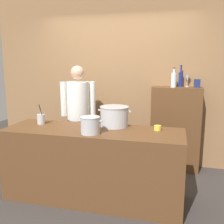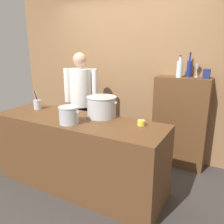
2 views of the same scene
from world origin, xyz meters
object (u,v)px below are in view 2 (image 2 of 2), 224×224
Objects in this scene: butter_jar at (141,123)px; utensil_crock at (37,104)px; stockpot_large at (102,107)px; wine_glass_wide at (197,68)px; wine_bottle_clear at (179,69)px; chef at (81,98)px; stockpot_small at (69,115)px; spice_tin_navy at (207,74)px; wine_bottle_cobalt at (189,68)px.

utensil_crock is at bearing -178.12° from butter_jar.
stockpot_large is 1.59× the size of utensil_crock.
stockpot_large is 1.46m from wine_glass_wide.
wine_bottle_clear reaches higher than stockpot_large.
chef is 1.39m from butter_jar.
chef reaches higher than wine_glass_wide.
stockpot_large reaches higher than butter_jar.
spice_tin_navy is at bearing 47.69° from stockpot_small.
butter_jar is 1.29m from wine_glass_wide.
spice_tin_navy is (2.03, 1.08, 0.43)m from utensil_crock.
butter_jar is at bearing 133.24° from chef.
wine_glass_wide is (0.91, 1.05, 0.43)m from stockpot_large.
chef reaches higher than spice_tin_navy.
chef is at bearing 142.62° from stockpot_large.
stockpot_large is 1.28× the size of wine_bottle_cobalt.
wine_bottle_clear is at bearing 31.23° from utensil_crock.
chef reaches higher than stockpot_small.
butter_jar is 0.48× the size of wine_glass_wide.
utensil_crock is (-0.27, -0.65, 0.00)m from chef.
wine_bottle_cobalt is (1.00, 1.43, 0.46)m from stockpot_small.
spice_tin_navy is (0.24, -0.07, -0.06)m from wine_bottle_cobalt.
wine_bottle_cobalt is 0.17m from wine_bottle_clear.
chef is at bearing 118.67° from stockpot_small.
utensil_crock is at bearing -151.91° from spice_tin_navy.
stockpot_large is at bearing 6.90° from utensil_crock.
wine_bottle_cobalt is 1.86× the size of wine_glass_wide.
stockpot_large is 4.98× the size of butter_jar.
wine_bottle_clear is (0.90, 1.30, 0.45)m from stockpot_small.
spice_tin_navy is at bearing 64.17° from butter_jar.
spice_tin_navy is at bearing 10.29° from wine_bottle_clear.
stockpot_small is 1.62× the size of wine_glass_wide.
butter_jar is 1.25m from wine_bottle_cobalt.
wine_bottle_cobalt is 0.26m from spice_tin_navy.
wine_bottle_clear reaches higher than stockpot_small.
wine_bottle_clear is at bearing 55.47° from stockpot_small.
chef reaches higher than butter_jar.
utensil_crock is 2.18m from wine_bottle_cobalt.
utensil_crock is at bearing 46.20° from chef.
spice_tin_navy is at bearing 42.45° from stockpot_large.
wine_bottle_clear is (1.41, 0.37, 0.48)m from chef.
utensil_crock reaches higher than stockpot_large.
chef is at bearing -161.81° from wine_bottle_cobalt.
butter_jar is at bearing -115.83° from spice_tin_navy.
wine_glass_wide is at bearing 176.59° from chef.
chef is 6.17× the size of utensil_crock.
stockpot_small is 3.39× the size of butter_jar.
wine_bottle_clear is 2.36× the size of spice_tin_navy.
stockpot_large is 0.44m from stockpot_small.
chef is 13.26× the size of spice_tin_navy.
utensil_crock is 2.15× the size of spice_tin_navy.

